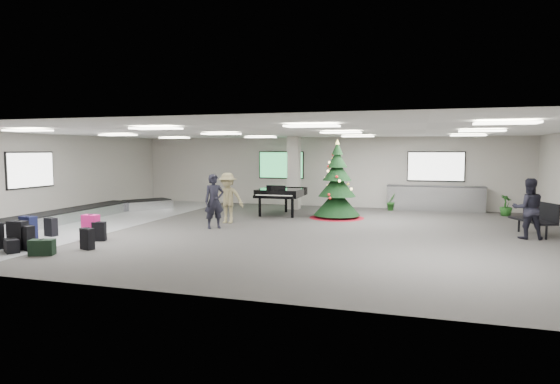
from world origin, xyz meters
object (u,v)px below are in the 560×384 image
(grand_piano, at_px, (281,193))
(bench, at_px, (537,217))
(traveler_a, at_px, (214,201))
(potted_plant_right, at_px, (506,205))
(pink_suitcase, at_px, (91,227))
(traveler_bench, at_px, (528,209))
(christmas_tree, at_px, (337,191))
(baggage_carousel, at_px, (77,215))
(service_counter, at_px, (435,198))
(traveler_b, at_px, (228,198))
(potted_plant_left, at_px, (391,202))

(grand_piano, bearing_deg, bench, -15.49)
(traveler_a, bearing_deg, potted_plant_right, -7.75)
(pink_suitcase, height_order, traveler_bench, traveler_bench)
(christmas_tree, xyz_separation_m, traveler_a, (-3.49, -3.59, -0.13))
(grand_piano, distance_m, bench, 9.07)
(baggage_carousel, height_order, bench, bench)
(service_counter, distance_m, traveler_b, 9.19)
(traveler_b, height_order, potted_plant_left, traveler_b)
(grand_piano, xyz_separation_m, potted_plant_right, (8.66, 2.27, -0.46))
(grand_piano, distance_m, potted_plant_right, 8.96)
(bench, bearing_deg, baggage_carousel, 162.64)
(service_counter, bearing_deg, traveler_bench, -67.92)
(bench, xyz_separation_m, traveler_bench, (-0.37, -0.64, 0.31))
(potted_plant_right, bearing_deg, grand_piano, -165.33)
(potted_plant_left, distance_m, potted_plant_right, 4.49)
(service_counter, relative_size, christmas_tree, 1.34)
(service_counter, bearing_deg, grand_piano, -152.79)
(pink_suitcase, distance_m, potted_plant_right, 15.31)
(service_counter, distance_m, grand_piano, 6.76)
(traveler_a, bearing_deg, traveler_bench, -33.90)
(pink_suitcase, bearing_deg, traveler_bench, 18.77)
(pink_suitcase, relative_size, traveler_a, 0.42)
(christmas_tree, distance_m, bench, 6.79)
(baggage_carousel, distance_m, christmas_tree, 9.81)
(pink_suitcase, bearing_deg, potted_plant_right, 37.17)
(traveler_b, height_order, traveler_bench, traveler_b)
(traveler_a, height_order, potted_plant_right, traveler_a)
(pink_suitcase, distance_m, traveler_bench, 12.77)
(potted_plant_right, bearing_deg, bench, -88.34)
(baggage_carousel, distance_m, traveler_b, 5.78)
(baggage_carousel, relative_size, christmas_tree, 3.21)
(christmas_tree, relative_size, traveler_bench, 1.69)
(service_counter, bearing_deg, pink_suitcase, -134.90)
(pink_suitcase, height_order, potted_plant_left, pink_suitcase)
(christmas_tree, bearing_deg, pink_suitcase, -133.09)
(traveler_b, bearing_deg, pink_suitcase, -128.27)
(baggage_carousel, bearing_deg, grand_piano, 28.07)
(traveler_b, distance_m, traveler_bench, 9.62)
(potted_plant_right, bearing_deg, potted_plant_left, 174.39)
(traveler_a, bearing_deg, service_counter, 4.40)
(pink_suitcase, xyz_separation_m, potted_plant_left, (7.94, 9.40, 0.00))
(baggage_carousel, relative_size, potted_plant_right, 11.52)
(service_counter, height_order, potted_plant_left, service_counter)
(traveler_bench, relative_size, potted_plant_left, 2.39)
(pink_suitcase, bearing_deg, traveler_b, 59.20)
(traveler_b, distance_m, potted_plant_right, 11.01)
(traveler_b, bearing_deg, bench, -3.91)
(christmas_tree, height_order, traveler_bench, christmas_tree)
(traveler_a, relative_size, potted_plant_left, 2.43)
(bench, height_order, potted_plant_right, bench)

